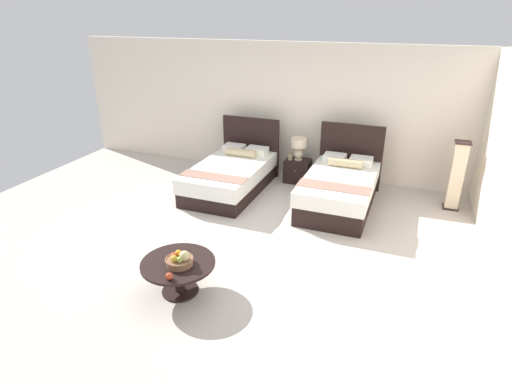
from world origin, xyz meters
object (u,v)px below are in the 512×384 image
Objects in this scene: nightstand at (297,171)px; vase at (290,156)px; table_lamp at (299,146)px; coffee_table at (179,269)px; loose_apple at (169,276)px; floor_lamp_corner at (456,176)px; bed_near_window at (232,175)px; bed_near_corner at (340,188)px; fruit_bowl at (180,260)px.

vase is (-0.15, -0.04, 0.30)m from nightstand.
table_lamp reaches higher than coffee_table.
nightstand is 4.40m from loose_apple.
table_lamp is 4.10m from coffee_table.
nightstand is 4.06m from coffee_table.
bed_near_window is at bearing -171.47° from floor_lamp_corner.
loose_apple is at bearing -94.08° from table_lamp.
loose_apple is (-0.16, -4.34, -0.06)m from vase.
floor_lamp_corner is at bearing -5.58° from table_lamp.
coffee_table is (-1.40, -3.18, -0.01)m from bed_near_corner.
nightstand is 0.34m from vase.
table_lamp is 0.27m from vase.
fruit_bowl is (-1.34, -3.22, 0.17)m from bed_near_corner.
vase reaches higher than loose_apple.
table_lamp is (1.08, 0.87, 0.44)m from bed_near_window.
bed_near_corner is at bearing 66.24° from coffee_table.
floor_lamp_corner is at bearing 52.30° from loose_apple.
nightstand is 4.10m from fruit_bowl.
loose_apple reaches higher than nightstand.
fruit_bowl reaches higher than coffee_table.
vase is 4.35m from loose_apple.
nightstand is 0.41× the size of floor_lamp_corner.
bed_near_window is 1.38m from nightstand.
bed_near_corner is 1.42m from vase.
table_lamp is (-0.00, 0.02, 0.52)m from nightstand.
vase is (-1.15, 0.82, 0.20)m from bed_near_corner.
bed_near_window is 15.55× the size of vase.
fruit_bowl is (-0.35, -4.08, 0.27)m from nightstand.
coffee_table is at bearing 104.76° from loose_apple.
fruit_bowl is (0.73, -3.23, 0.19)m from bed_near_window.
nightstand is at bearing 14.85° from vase.
fruit_bowl is 0.28× the size of floor_lamp_corner.
bed_near_window is 2.41× the size of coffee_table.
bed_near_corner is 1.70× the size of floor_lamp_corner.
floor_lamp_corner is (2.87, -0.26, 0.38)m from nightstand.
bed_near_corner is at bearing -0.13° from bed_near_window.
loose_apple is (-1.31, -3.53, 0.14)m from bed_near_corner.
nightstand is at bearing 85.90° from loose_apple.
floor_lamp_corner is (3.22, 3.82, 0.11)m from fruit_bowl.
bed_near_corner is 4.61× the size of table_lamp.
bed_near_window is at bearing 101.94° from coffee_table.
bed_near_window is 1.06× the size of bed_near_corner.
bed_near_corner reaches higher than vase.
vase is 0.42× the size of fruit_bowl.
table_lamp is (-1.00, 0.88, 0.42)m from bed_near_corner.
floor_lamp_corner reaches higher than bed_near_window.
vase is at bearing -158.30° from table_lamp.
bed_near_corner is 4.11× the size of nightstand.
table_lamp is at bearing 39.00° from bed_near_window.
loose_apple reaches higher than coffee_table.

